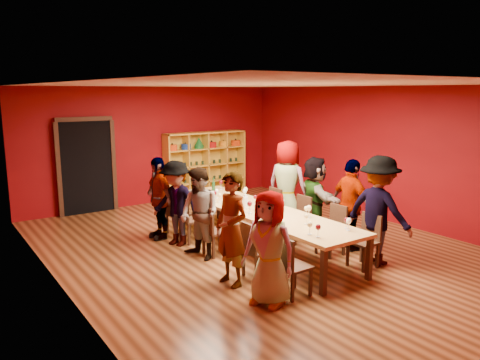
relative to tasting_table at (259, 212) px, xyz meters
name	(u,v)px	position (x,y,z in m)	size (l,w,h in m)	color
room_shell	(260,169)	(0.00, 0.00, 0.80)	(7.10, 9.10, 3.04)	#4E2914
tasting_table	(259,212)	(0.00, 0.00, 0.00)	(1.10, 4.50, 0.75)	tan
doorway	(86,167)	(-1.80, 4.43, 0.42)	(1.40, 0.17, 2.30)	black
shelving_unit	(205,162)	(1.40, 4.32, 0.28)	(2.40, 0.40, 1.80)	gold
chair_person_left_0	(290,263)	(-0.91, -1.92, -0.20)	(0.42, 0.42, 0.89)	black
person_left_0	(269,248)	(-1.28, -1.92, 0.10)	(0.78, 0.42, 1.59)	#4E4E53
chair_person_left_1	(255,247)	(-0.91, -1.09, -0.20)	(0.42, 0.42, 0.89)	black
person_left_1	(231,229)	(-1.34, -1.09, 0.17)	(0.63, 0.46, 1.73)	#131635
chair_person_left_2	(213,228)	(-0.91, 0.16, -0.20)	(0.42, 0.42, 0.89)	black
person_left_2	(200,214)	(-1.17, 0.16, 0.10)	(0.78, 0.43, 1.61)	silver
chair_person_left_3	(188,217)	(-0.91, 1.05, -0.20)	(0.42, 0.42, 0.89)	black
person_left_3	(176,203)	(-1.16, 1.05, 0.11)	(1.05, 0.43, 1.62)	#131734
chair_person_left_4	(175,211)	(-0.91, 1.63, -0.20)	(0.42, 0.42, 0.89)	black
person_left_4	(159,198)	(-1.25, 1.63, 0.12)	(0.96, 0.43, 1.63)	#C9878C
chair_person_right_0	(367,238)	(0.91, -1.75, -0.20)	(0.42, 0.42, 0.89)	black
person_right_0	(379,210)	(1.18, -1.75, 0.22)	(1.19, 0.49, 1.85)	#47474C
chair_person_right_1	(334,227)	(0.91, -1.01, -0.20)	(0.42, 0.42, 0.89)	black
person_right_1	(351,205)	(1.34, -1.01, 0.15)	(0.99, 0.45, 1.69)	#45454A
chair_person_right_2	(300,216)	(0.91, -0.11, -0.20)	(0.42, 0.42, 0.89)	black
person_right_2	(315,198)	(1.29, -0.11, 0.12)	(1.52, 0.44, 1.64)	#141D37
chair_person_right_3	(271,207)	(0.91, 0.77, -0.20)	(0.42, 0.42, 0.89)	black
person_right_3	(287,184)	(1.33, 0.77, 0.24)	(0.91, 0.50, 1.87)	#121B33
wine_glass_0	(279,215)	(-0.31, -0.93, 0.19)	(0.08, 0.08, 0.19)	white
wine_glass_1	(221,182)	(0.37, 1.89, 0.21)	(0.09, 0.09, 0.21)	white
wine_glass_2	(217,191)	(-0.16, 1.22, 0.19)	(0.08, 0.08, 0.19)	white
wine_glass_3	(246,190)	(0.35, 0.93, 0.21)	(0.09, 0.09, 0.22)	white
wine_glass_4	(267,206)	(-0.10, -0.37, 0.20)	(0.08, 0.08, 0.21)	white
wine_glass_5	(318,228)	(-0.30, -1.85, 0.20)	(0.08, 0.08, 0.20)	white
wine_glass_6	(346,220)	(0.38, -1.77, 0.18)	(0.07, 0.07, 0.18)	white
wine_glass_7	(194,186)	(-0.28, 1.95, 0.20)	(0.08, 0.08, 0.20)	white
wine_glass_8	(272,200)	(0.27, -0.03, 0.19)	(0.08, 0.08, 0.19)	white
wine_glass_9	(199,187)	(-0.28, 1.73, 0.21)	(0.09, 0.09, 0.22)	white
wine_glass_10	(219,196)	(-0.31, 0.88, 0.18)	(0.07, 0.07, 0.18)	white
wine_glass_11	(250,204)	(-0.32, -0.13, 0.21)	(0.09, 0.09, 0.22)	white
wine_glass_12	(349,221)	(0.32, -1.88, 0.20)	(0.08, 0.08, 0.21)	white
wine_glass_13	(306,209)	(0.36, -0.87, 0.18)	(0.07, 0.07, 0.18)	white
wine_glass_14	(214,194)	(-0.36, 0.97, 0.21)	(0.09, 0.09, 0.22)	white
wine_glass_15	(228,185)	(0.37, 1.63, 0.19)	(0.08, 0.08, 0.19)	white
wine_glass_16	(310,225)	(-0.32, -1.68, 0.20)	(0.08, 0.08, 0.20)	white
wine_glass_17	(306,217)	(0.02, -1.24, 0.18)	(0.07, 0.07, 0.18)	white
wine_glass_18	(255,197)	(0.16, 0.34, 0.18)	(0.07, 0.07, 0.18)	white
wine_glass_19	(245,191)	(0.28, 0.85, 0.20)	(0.08, 0.08, 0.20)	white
wine_glass_20	(309,209)	(0.34, -0.96, 0.21)	(0.09, 0.09, 0.22)	white
wine_glass_21	(269,198)	(0.28, 0.07, 0.20)	(0.08, 0.08, 0.21)	white
wine_glass_22	(278,214)	(-0.27, -0.87, 0.20)	(0.08, 0.08, 0.20)	white
wine_glass_23	(240,202)	(-0.35, 0.11, 0.21)	(0.09, 0.09, 0.22)	white
spittoon_bowl	(262,207)	(-0.04, -0.12, 0.12)	(0.28, 0.28, 0.15)	#BABDC2
carafe_a	(245,202)	(-0.18, 0.18, 0.17)	(0.13, 0.13, 0.26)	white
carafe_b	(282,205)	(0.28, -0.31, 0.15)	(0.11, 0.11, 0.23)	white
wine_bottle	(213,186)	(0.10, 1.77, 0.17)	(0.08, 0.08, 0.31)	#133418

